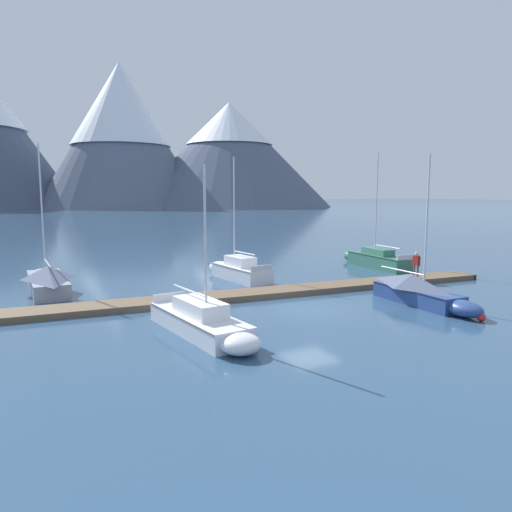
# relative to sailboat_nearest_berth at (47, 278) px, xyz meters

# --- Properties ---
(ground_plane) EXTENTS (700.00, 700.00, 0.00)m
(ground_plane) POSITION_rel_sailboat_nearest_berth_xyz_m (11.44, -10.88, -0.76)
(ground_plane) COLOR #2D4C6B
(mountain_shoulder_ridge) EXTENTS (63.75, 63.75, 55.35)m
(mountain_shoulder_ridge) POSITION_rel_sailboat_nearest_berth_xyz_m (36.80, 164.06, 28.92)
(mountain_shoulder_ridge) COLOR slate
(mountain_shoulder_ridge) RESTS_ON ground
(mountain_east_summit) EXTENTS (83.77, 83.77, 42.34)m
(mountain_east_summit) POSITION_rel_sailboat_nearest_berth_xyz_m (78.75, 155.31, 21.25)
(mountain_east_summit) COLOR #4C566B
(mountain_east_summit) RESTS_ON ground
(dock) EXTENTS (29.63, 3.65, 0.30)m
(dock) POSITION_rel_sailboat_nearest_berth_xyz_m (11.44, -6.88, -0.61)
(dock) COLOR brown
(dock) RESTS_ON ground
(sailboat_nearest_berth) EXTENTS (2.28, 7.90, 8.66)m
(sailboat_nearest_berth) POSITION_rel_sailboat_nearest_berth_xyz_m (0.00, 0.00, 0.00)
(sailboat_nearest_berth) COLOR #93939E
(sailboat_nearest_berth) RESTS_ON ground
(sailboat_second_berth) EXTENTS (2.57, 7.27, 6.89)m
(sailboat_second_berth) POSITION_rel_sailboat_nearest_berth_xyz_m (5.19, -12.62, -0.20)
(sailboat_second_berth) COLOR white
(sailboat_second_berth) RESTS_ON ground
(sailboat_mid_dock_port) EXTENTS (2.38, 6.58, 8.18)m
(sailboat_mid_dock_port) POSITION_rel_sailboat_nearest_berth_xyz_m (11.80, -1.22, -0.14)
(sailboat_mid_dock_port) COLOR silver
(sailboat_mid_dock_port) RESTS_ON ground
(sailboat_mid_dock_starboard) EXTENTS (1.87, 6.99, 7.71)m
(sailboat_mid_dock_starboard) POSITION_rel_sailboat_nearest_berth_xyz_m (17.22, -12.54, -0.03)
(sailboat_mid_dock_starboard) COLOR navy
(sailboat_mid_dock_starboard) RESTS_ON ground
(sailboat_far_berth) EXTENTS (1.98, 7.67, 8.82)m
(sailboat_far_berth) POSITION_rel_sailboat_nearest_berth_xyz_m (23.65, -1.19, -0.13)
(sailboat_far_berth) COLOR #336B56
(sailboat_far_berth) RESTS_ON ground
(person_on_dock) EXTENTS (0.29, 0.58, 1.69)m
(person_on_dock) POSITION_rel_sailboat_nearest_berth_xyz_m (21.69, -7.65, 0.50)
(person_on_dock) COLOR brown
(person_on_dock) RESTS_ON dock
(mooring_buoy_channel_marker) EXTENTS (0.40, 0.40, 0.48)m
(mooring_buoy_channel_marker) POSITION_rel_sailboat_nearest_berth_xyz_m (17.22, -16.20, -0.56)
(mooring_buoy_channel_marker) COLOR red
(mooring_buoy_channel_marker) RESTS_ON ground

